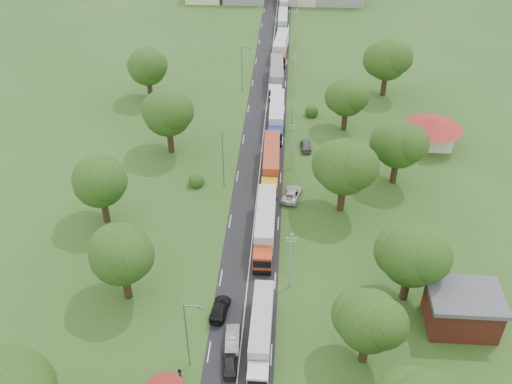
# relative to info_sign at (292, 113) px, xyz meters

# --- Properties ---
(ground) EXTENTS (260.00, 260.00, 0.00)m
(ground) POSITION_rel_info_sign_xyz_m (-5.20, -35.00, -3.00)
(ground) COLOR #274818
(ground) RESTS_ON ground
(road) EXTENTS (8.00, 200.00, 0.04)m
(road) POSITION_rel_info_sign_xyz_m (-5.20, -15.00, -3.00)
(road) COLOR black
(road) RESTS_ON ground
(info_sign) EXTENTS (0.12, 3.10, 4.10)m
(info_sign) POSITION_rel_info_sign_xyz_m (0.00, 0.00, 0.00)
(info_sign) COLOR slate
(info_sign) RESTS_ON ground
(pole_1) EXTENTS (1.60, 0.24, 9.00)m
(pole_1) POSITION_rel_info_sign_xyz_m (0.30, -42.00, 1.68)
(pole_1) COLOR gray
(pole_1) RESTS_ON ground
(pole_2) EXTENTS (1.60, 0.24, 9.00)m
(pole_2) POSITION_rel_info_sign_xyz_m (0.30, -14.00, 1.68)
(pole_2) COLOR gray
(pole_2) RESTS_ON ground
(pole_3) EXTENTS (1.60, 0.24, 9.00)m
(pole_3) POSITION_rel_info_sign_xyz_m (0.30, 14.00, 1.68)
(pole_3) COLOR gray
(pole_3) RESTS_ON ground
(pole_4) EXTENTS (1.60, 0.24, 9.00)m
(pole_4) POSITION_rel_info_sign_xyz_m (0.30, 42.00, 1.68)
(pole_4) COLOR gray
(pole_4) RESTS_ON ground
(lamp_0) EXTENTS (2.03, 0.22, 10.00)m
(lamp_0) POSITION_rel_info_sign_xyz_m (-10.55, -55.00, 2.55)
(lamp_0) COLOR slate
(lamp_0) RESTS_ON ground
(lamp_1) EXTENTS (2.03, 0.22, 10.00)m
(lamp_1) POSITION_rel_info_sign_xyz_m (-10.55, -20.00, 2.55)
(lamp_1) COLOR slate
(lamp_1) RESTS_ON ground
(lamp_2) EXTENTS (2.03, 0.22, 10.00)m
(lamp_2) POSITION_rel_info_sign_xyz_m (-10.55, 15.00, 2.55)
(lamp_2) COLOR slate
(lamp_2) RESTS_ON ground
(tree_2) EXTENTS (8.00, 8.00, 10.10)m
(tree_2) POSITION_rel_info_sign_xyz_m (8.79, -52.86, 3.59)
(tree_2) COLOR #382616
(tree_2) RESTS_ON ground
(tree_3) EXTENTS (8.80, 8.80, 11.07)m
(tree_3) POSITION_rel_info_sign_xyz_m (14.79, -42.84, 4.22)
(tree_3) COLOR #382616
(tree_3) RESTS_ON ground
(tree_4) EXTENTS (9.60, 9.60, 12.05)m
(tree_4) POSITION_rel_info_sign_xyz_m (7.79, -24.83, 4.85)
(tree_4) COLOR #382616
(tree_4) RESTS_ON ground
(tree_5) EXTENTS (8.80, 8.80, 11.07)m
(tree_5) POSITION_rel_info_sign_xyz_m (16.79, -16.84, 4.22)
(tree_5) COLOR #382616
(tree_5) RESTS_ON ground
(tree_6) EXTENTS (8.00, 8.00, 10.10)m
(tree_6) POSITION_rel_info_sign_xyz_m (9.79, 0.14, 3.59)
(tree_6) COLOR #382616
(tree_6) RESTS_ON ground
(tree_7) EXTENTS (9.60, 9.60, 12.05)m
(tree_7) POSITION_rel_info_sign_xyz_m (18.79, 15.17, 4.85)
(tree_7) COLOR #382616
(tree_7) RESTS_ON ground
(tree_10) EXTENTS (8.80, 8.80, 11.07)m
(tree_10) POSITION_rel_info_sign_xyz_m (-20.21, -44.84, 4.22)
(tree_10) COLOR #382616
(tree_10) RESTS_ON ground
(tree_11) EXTENTS (8.80, 8.80, 11.07)m
(tree_11) POSITION_rel_info_sign_xyz_m (-27.21, -29.84, 4.22)
(tree_11) COLOR #382616
(tree_11) RESTS_ON ground
(tree_12) EXTENTS (9.60, 9.60, 12.05)m
(tree_12) POSITION_rel_info_sign_xyz_m (-21.21, -9.83, 4.85)
(tree_12) COLOR #382616
(tree_12) RESTS_ON ground
(tree_13) EXTENTS (8.80, 8.80, 11.07)m
(tree_13) POSITION_rel_info_sign_xyz_m (-29.21, 10.16, 4.22)
(tree_13) COLOR #382616
(tree_13) RESTS_ON ground
(house_brick) EXTENTS (8.60, 6.60, 5.20)m
(house_brick) POSITION_rel_info_sign_xyz_m (20.80, -47.00, -0.35)
(house_brick) COLOR maroon
(house_brick) RESTS_ON ground
(house_cream) EXTENTS (10.08, 10.08, 5.80)m
(house_cream) POSITION_rel_info_sign_xyz_m (24.80, -5.00, 0.64)
(house_cream) COLOR beige
(house_cream) RESTS_ON ground
(truck_0) EXTENTS (2.44, 13.66, 3.79)m
(truck_0) POSITION_rel_info_sign_xyz_m (-2.89, -51.29, -0.99)
(truck_0) COLOR silver
(truck_0) RESTS_ON ground
(truck_1) EXTENTS (2.68, 15.32, 4.25)m
(truck_1) POSITION_rel_info_sign_xyz_m (-3.40, -32.32, -0.75)
(truck_1) COLOR #B33114
(truck_1) RESTS_ON ground
(truck_2) EXTENTS (2.84, 15.14, 4.19)m
(truck_2) POSITION_rel_info_sign_xyz_m (-3.24, -15.79, -0.78)
(truck_2) COLOR gold
(truck_2) RESTS_ON ground
(truck_3) EXTENTS (2.77, 15.40, 4.27)m
(truck_3) POSITION_rel_info_sign_xyz_m (-2.94, 0.46, -0.74)
(truck_3) COLOR navy
(truck_3) RESTS_ON ground
(truck_4) EXTENTS (3.16, 15.64, 4.33)m
(truck_4) POSITION_rel_info_sign_xyz_m (-3.56, 18.11, -0.71)
(truck_4) COLOR silver
(truck_4) RESTS_ON ground
(truck_5) EXTENTS (3.50, 15.46, 4.27)m
(truck_5) POSITION_rel_info_sign_xyz_m (-3.11, 34.59, -0.74)
(truck_5) COLOR maroon
(truck_5) RESTS_ON ground
(truck_6) EXTENTS (2.41, 13.71, 3.80)m
(truck_6) POSITION_rel_info_sign_xyz_m (-3.18, 52.35, -0.99)
(truck_6) COLOR #225C26
(truck_6) RESTS_ON ground
(truck_7) EXTENTS (2.46, 13.56, 3.76)m
(truck_7) POSITION_rel_info_sign_xyz_m (-3.30, 68.11, -1.01)
(truck_7) COLOR #A2A2A2
(truck_7) RESTS_ON ground
(car_lane_front) EXTENTS (2.16, 4.27, 1.39)m
(car_lane_front) POSITION_rel_info_sign_xyz_m (-6.20, -55.00, -2.30)
(car_lane_front) COLOR black
(car_lane_front) RESTS_ON ground
(car_lane_mid) EXTENTS (1.89, 4.66, 1.50)m
(car_lane_mid) POSITION_rel_info_sign_xyz_m (-6.20, -51.57, -2.25)
(car_lane_mid) COLOR #95999D
(car_lane_mid) RESTS_ON ground
(car_lane_rear) EXTENTS (2.55, 5.09, 1.42)m
(car_lane_rear) POSITION_rel_info_sign_xyz_m (-8.20, -47.00, -2.29)
(car_lane_rear) COLOR black
(car_lane_rear) RESTS_ON ground
(car_verge_near) EXTENTS (3.54, 5.79, 1.50)m
(car_verge_near) POSITION_rel_info_sign_xyz_m (0.30, -22.45, -2.25)
(car_verge_near) COLOR #BEBEBE
(car_verge_near) RESTS_ON ground
(car_verge_far) EXTENTS (2.10, 4.52, 1.50)m
(car_verge_far) POSITION_rel_info_sign_xyz_m (2.62, -7.51, -2.25)
(car_verge_far) COLOR #4D4F54
(car_verge_far) RESTS_ON ground
(pedestrian_booth) EXTENTS (0.96, 1.03, 1.69)m
(pedestrian_booth) POSITION_rel_info_sign_xyz_m (-11.46, -57.00, -2.16)
(pedestrian_booth) COLOR gray
(pedestrian_booth) RESTS_ON ground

